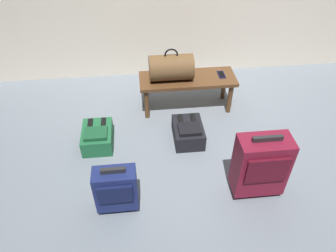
{
  "coord_description": "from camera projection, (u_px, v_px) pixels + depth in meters",
  "views": [
    {
      "loc": [
        -0.67,
        -2.0,
        2.17
      ],
      "look_at": [
        -0.43,
        0.21,
        0.25
      ],
      "focal_mm": 34.34,
      "sensor_mm": 36.0,
      "label": 1
    }
  ],
  "objects": [
    {
      "name": "backpack_dark",
      "position": [
        188.0,
        132.0,
        3.12
      ],
      "size": [
        0.28,
        0.38,
        0.21
      ],
      "color": "black",
      "rests_on": "ground"
    },
    {
      "name": "ground_plane",
      "position": [
        217.0,
        158.0,
        2.98
      ],
      "size": [
        6.6,
        6.6,
        0.0
      ],
      "primitive_type": "plane",
      "color": "slate"
    },
    {
      "name": "bench",
      "position": [
        187.0,
        82.0,
        3.36
      ],
      "size": [
        1.0,
        0.36,
        0.38
      ],
      "color": "brown",
      "rests_on": "ground"
    },
    {
      "name": "cell_phone",
      "position": [
        221.0,
        75.0,
        3.36
      ],
      "size": [
        0.07,
        0.14,
        0.01
      ],
      "color": "#191E4C",
      "rests_on": "bench"
    },
    {
      "name": "backpack_green",
      "position": [
        97.0,
        137.0,
        3.07
      ],
      "size": [
        0.28,
        0.38,
        0.21
      ],
      "color": "#1E6038",
      "rests_on": "ground"
    },
    {
      "name": "suitcase_small_navy",
      "position": [
        116.0,
        189.0,
        2.41
      ],
      "size": [
        0.32,
        0.19,
        0.46
      ],
      "color": "navy",
      "rests_on": "ground"
    },
    {
      "name": "suitcase_upright_burgundy",
      "position": [
        261.0,
        165.0,
        2.5
      ],
      "size": [
        0.4,
        0.24,
        0.61
      ],
      "color": "maroon",
      "rests_on": "ground"
    },
    {
      "name": "duffel_bag_brown",
      "position": [
        171.0,
        67.0,
        3.22
      ],
      "size": [
        0.44,
        0.26,
        0.34
      ],
      "color": "brown",
      "rests_on": "bench"
    }
  ]
}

